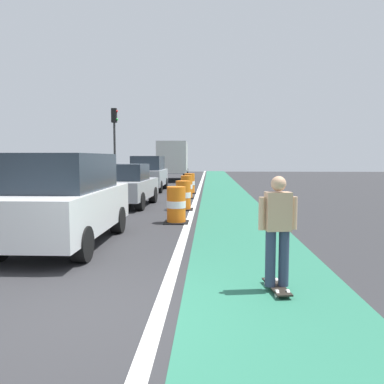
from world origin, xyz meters
TOP-DOWN VIEW (x-y plane):
  - ground_plane at (0.00, 0.00)m, footprint 100.00×100.00m
  - bike_lane_strip at (2.40, 12.00)m, footprint 2.50×80.00m
  - lane_divider_stripe at (0.90, 12.00)m, footprint 0.20×80.00m
  - skateboarder_on_lane at (2.52, 1.02)m, footprint 0.57×0.82m
  - parked_suv_nearest at (-1.67, 3.89)m, footprint 1.92×4.60m
  - parked_sedan_second at (-1.79, 10.82)m, footprint 2.07×4.18m
  - parked_suv_third at (-2.05, 18.12)m, footprint 1.95×4.62m
  - traffic_barrel_front at (0.54, 6.91)m, footprint 0.73×0.73m
  - traffic_barrel_mid at (0.55, 9.84)m, footprint 0.73×0.73m
  - traffic_barrel_back at (0.44, 14.01)m, footprint 0.73×0.73m
  - traffic_barrel_far at (0.44, 16.61)m, footprint 0.73×0.73m
  - delivery_truck_down_block at (-1.52, 28.66)m, footprint 2.57×7.67m
  - traffic_light_corner at (-4.59, 20.47)m, footprint 0.41×0.32m
  - pedestrian_crossing at (-4.98, 15.64)m, footprint 0.34×0.20m
  - pedestrian_waiting at (-4.30, 15.92)m, footprint 0.34×0.20m

SIDE VIEW (x-z plane):
  - ground_plane at x=0.00m, z-range 0.00..0.00m
  - bike_lane_strip at x=2.40m, z-range 0.00..0.01m
  - lane_divider_stripe at x=0.90m, z-range 0.00..0.01m
  - traffic_barrel_front at x=0.54m, z-range -0.01..1.08m
  - traffic_barrel_mid at x=0.55m, z-range -0.01..1.08m
  - traffic_barrel_back at x=0.44m, z-range -0.01..1.08m
  - traffic_barrel_far at x=0.44m, z-range -0.01..1.08m
  - parked_sedan_second at x=-1.79m, z-range -0.02..1.68m
  - pedestrian_crossing at x=-4.98m, z-range 0.06..1.67m
  - pedestrian_waiting at x=-4.30m, z-range 0.06..1.67m
  - skateboarder_on_lane at x=2.52m, z-range 0.07..1.76m
  - parked_suv_nearest at x=-1.67m, z-range 0.02..2.06m
  - parked_suv_third at x=-2.05m, z-range 0.02..2.06m
  - delivery_truck_down_block at x=-1.52m, z-range 0.23..3.46m
  - traffic_light_corner at x=-4.59m, z-range 0.95..6.05m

